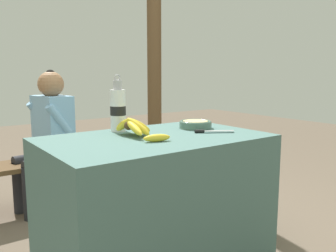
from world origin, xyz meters
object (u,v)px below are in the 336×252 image
at_px(knife, 209,131).
at_px(seated_vendor, 48,131).
at_px(serving_bowl, 195,124).
at_px(loose_banana_front, 157,138).
at_px(banana_bunch_green, 115,144).
at_px(water_bottle, 118,109).
at_px(support_post_far, 154,52).
at_px(wooden_bench, 64,164).
at_px(banana_bunch_ripe, 133,126).

bearing_deg(knife, seated_vendor, 143.84).
distance_m(serving_bowl, loose_banana_front, 0.49).
height_order(loose_banana_front, seated_vendor, seated_vendor).
distance_m(knife, seated_vendor, 1.35).
height_order(knife, banana_bunch_green, knife).
xyz_separation_m(water_bottle, knife, (0.39, -0.36, -0.12)).
height_order(serving_bowl, loose_banana_front, serving_bowl).
relative_size(seated_vendor, support_post_far, 0.43).
bearing_deg(loose_banana_front, serving_bowl, 26.21).
height_order(loose_banana_front, wooden_bench, loose_banana_front).
distance_m(serving_bowl, seated_vendor, 1.22).
height_order(water_bottle, loose_banana_front, water_bottle).
bearing_deg(banana_bunch_green, seated_vendor, -176.34).
bearing_deg(loose_banana_front, banana_bunch_green, 71.31).
xyz_separation_m(serving_bowl, banana_bunch_green, (0.01, 1.10, -0.31)).
relative_size(water_bottle, knife, 1.59).
bearing_deg(support_post_far, banana_bunch_ripe, -127.26).
relative_size(banana_bunch_ripe, knife, 1.28).
height_order(seated_vendor, banana_bunch_green, seated_vendor).
relative_size(loose_banana_front, support_post_far, 0.06).
relative_size(banana_bunch_green, support_post_far, 0.09).
xyz_separation_m(serving_bowl, seated_vendor, (-0.58, 1.06, -0.13)).
xyz_separation_m(wooden_bench, seated_vendor, (-0.13, -0.04, 0.29)).
distance_m(serving_bowl, banana_bunch_green, 1.14).
bearing_deg(water_bottle, seated_vendor, 99.21).
bearing_deg(wooden_bench, knife, -72.23).
bearing_deg(banana_bunch_green, water_bottle, -116.11).
relative_size(seated_vendor, banana_bunch_green, 4.78).
height_order(wooden_bench, seated_vendor, seated_vendor).
xyz_separation_m(knife, seated_vendor, (-0.54, 1.24, -0.12)).
bearing_deg(support_post_far, loose_banana_front, -123.47).
bearing_deg(knife, loose_banana_front, -143.76).
relative_size(loose_banana_front, seated_vendor, 0.14).
distance_m(wooden_bench, seated_vendor, 0.32).
height_order(knife, support_post_far, support_post_far).
xyz_separation_m(loose_banana_front, support_post_far, (1.14, 1.72, 0.53)).
bearing_deg(banana_bunch_ripe, water_bottle, 87.22).
xyz_separation_m(water_bottle, banana_bunch_green, (0.45, 0.92, -0.41)).
bearing_deg(support_post_far, seated_vendor, -160.95).
distance_m(banana_bunch_ripe, water_bottle, 0.20).
bearing_deg(serving_bowl, knife, -105.63).
relative_size(loose_banana_front, knife, 0.71).
bearing_deg(seated_vendor, support_post_far, -169.17).
bearing_deg(wooden_bench, loose_banana_front, -89.02).
xyz_separation_m(banana_bunch_ripe, knife, (0.40, -0.17, -0.05)).
relative_size(loose_banana_front, banana_bunch_green, 0.65).
height_order(banana_bunch_ripe, water_bottle, water_bottle).
relative_size(knife, wooden_bench, 0.13).
xyz_separation_m(wooden_bench, support_post_far, (1.16, 0.41, 0.95)).
distance_m(banana_bunch_ripe, banana_bunch_green, 1.25).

